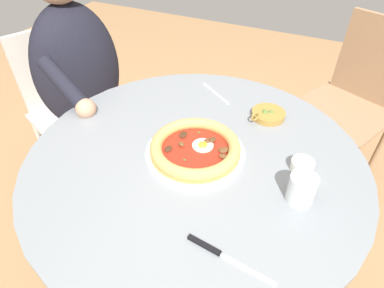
{
  "coord_description": "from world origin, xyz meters",
  "views": [
    {
      "loc": [
        0.29,
        -0.63,
        1.34
      ],
      "look_at": [
        -0.02,
        0.02,
        0.73
      ],
      "focal_mm": 29.73,
      "sensor_mm": 36.0,
      "label": 1
    }
  ],
  "objects_px": {
    "diner_person": "(88,110)",
    "cafe_chair_spare_near": "(355,94)",
    "pizza_on_plate": "(196,149)",
    "olive_pan": "(268,114)",
    "fork_utensil": "(215,93)",
    "cafe_chair_diner": "(74,100)",
    "water_glass": "(301,190)",
    "steak_knife": "(217,252)",
    "dining_table": "(195,186)",
    "ramekin_capers": "(302,165)"
  },
  "relations": [
    {
      "from": "pizza_on_plate",
      "to": "steak_knife",
      "type": "relative_size",
      "value": 1.4
    },
    {
      "from": "steak_knife",
      "to": "cafe_chair_diner",
      "type": "bearing_deg",
      "value": 149.27
    },
    {
      "from": "olive_pan",
      "to": "cafe_chair_spare_near",
      "type": "bearing_deg",
      "value": 66.0
    },
    {
      "from": "olive_pan",
      "to": "cafe_chair_spare_near",
      "type": "xyz_separation_m",
      "value": [
        0.29,
        0.65,
        -0.2
      ]
    },
    {
      "from": "diner_person",
      "to": "cafe_chair_spare_near",
      "type": "distance_m",
      "value": 1.28
    },
    {
      "from": "dining_table",
      "to": "cafe_chair_diner",
      "type": "distance_m",
      "value": 0.86
    },
    {
      "from": "pizza_on_plate",
      "to": "cafe_chair_diner",
      "type": "height_order",
      "value": "cafe_chair_diner"
    },
    {
      "from": "steak_knife",
      "to": "cafe_chair_spare_near",
      "type": "relative_size",
      "value": 0.24
    },
    {
      "from": "fork_utensil",
      "to": "diner_person",
      "type": "distance_m",
      "value": 0.62
    },
    {
      "from": "dining_table",
      "to": "olive_pan",
      "type": "distance_m",
      "value": 0.34
    },
    {
      "from": "pizza_on_plate",
      "to": "ramekin_capers",
      "type": "relative_size",
      "value": 4.65
    },
    {
      "from": "ramekin_capers",
      "to": "cafe_chair_spare_near",
      "type": "xyz_separation_m",
      "value": [
        0.14,
        0.85,
        -0.21
      ]
    },
    {
      "from": "steak_knife",
      "to": "olive_pan",
      "type": "relative_size",
      "value": 1.62
    },
    {
      "from": "water_glass",
      "to": "cafe_chair_spare_near",
      "type": "bearing_deg",
      "value": 82.78
    },
    {
      "from": "steak_knife",
      "to": "fork_utensil",
      "type": "xyz_separation_m",
      "value": [
        -0.26,
        0.61,
        -0.0
      ]
    },
    {
      "from": "fork_utensil",
      "to": "cafe_chair_diner",
      "type": "bearing_deg",
      "value": -177.73
    },
    {
      "from": "cafe_chair_diner",
      "to": "cafe_chair_spare_near",
      "type": "height_order",
      "value": "cafe_chair_spare_near"
    },
    {
      "from": "ramekin_capers",
      "to": "fork_utensil",
      "type": "relative_size",
      "value": 0.43
    },
    {
      "from": "dining_table",
      "to": "ramekin_capers",
      "type": "bearing_deg",
      "value": 13.36
    },
    {
      "from": "fork_utensil",
      "to": "steak_knife",
      "type": "bearing_deg",
      "value": -67.12
    },
    {
      "from": "fork_utensil",
      "to": "dining_table",
      "type": "bearing_deg",
      "value": -77.14
    },
    {
      "from": "pizza_on_plate",
      "to": "olive_pan",
      "type": "xyz_separation_m",
      "value": [
        0.14,
        0.28,
        -0.01
      ]
    },
    {
      "from": "diner_person",
      "to": "olive_pan",
      "type": "bearing_deg",
      "value": 1.25
    },
    {
      "from": "diner_person",
      "to": "cafe_chair_spare_near",
      "type": "height_order",
      "value": "diner_person"
    },
    {
      "from": "steak_knife",
      "to": "olive_pan",
      "type": "height_order",
      "value": "olive_pan"
    },
    {
      "from": "steak_knife",
      "to": "diner_person",
      "type": "relative_size",
      "value": 0.18
    },
    {
      "from": "dining_table",
      "to": "pizza_on_plate",
      "type": "xyz_separation_m",
      "value": [
        0.0,
        -0.0,
        0.16
      ]
    },
    {
      "from": "water_glass",
      "to": "diner_person",
      "type": "xyz_separation_m",
      "value": [
        -0.97,
        0.3,
        -0.23
      ]
    },
    {
      "from": "ramekin_capers",
      "to": "cafe_chair_diner",
      "type": "distance_m",
      "value": 1.14
    },
    {
      "from": "water_glass",
      "to": "steak_knife",
      "type": "distance_m",
      "value": 0.26
    },
    {
      "from": "dining_table",
      "to": "olive_pan",
      "type": "bearing_deg",
      "value": 62.83
    },
    {
      "from": "water_glass",
      "to": "steak_knife",
      "type": "relative_size",
      "value": 0.37
    },
    {
      "from": "cafe_chair_diner",
      "to": "cafe_chair_spare_near",
      "type": "distance_m",
      "value": 1.37
    },
    {
      "from": "water_glass",
      "to": "diner_person",
      "type": "bearing_deg",
      "value": 162.92
    },
    {
      "from": "pizza_on_plate",
      "to": "olive_pan",
      "type": "height_order",
      "value": "same"
    },
    {
      "from": "water_glass",
      "to": "cafe_chair_spare_near",
      "type": "distance_m",
      "value": 1.0
    },
    {
      "from": "pizza_on_plate",
      "to": "fork_utensil",
      "type": "distance_m",
      "value": 0.35
    },
    {
      "from": "diner_person",
      "to": "cafe_chair_diner",
      "type": "height_order",
      "value": "diner_person"
    },
    {
      "from": "pizza_on_plate",
      "to": "cafe_chair_spare_near",
      "type": "xyz_separation_m",
      "value": [
        0.43,
        0.92,
        -0.21
      ]
    },
    {
      "from": "pizza_on_plate",
      "to": "fork_utensil",
      "type": "height_order",
      "value": "pizza_on_plate"
    },
    {
      "from": "olive_pan",
      "to": "cafe_chair_diner",
      "type": "distance_m",
      "value": 0.96
    },
    {
      "from": "olive_pan",
      "to": "cafe_chair_diner",
      "type": "xyz_separation_m",
      "value": [
        -0.94,
        0.04,
        -0.22
      ]
    },
    {
      "from": "dining_table",
      "to": "steak_knife",
      "type": "xyz_separation_m",
      "value": [
        0.18,
        -0.27,
        0.14
      ]
    },
    {
      "from": "dining_table",
      "to": "pizza_on_plate",
      "type": "bearing_deg",
      "value": -17.24
    },
    {
      "from": "pizza_on_plate",
      "to": "olive_pan",
      "type": "distance_m",
      "value": 0.31
    },
    {
      "from": "water_glass",
      "to": "fork_utensil",
      "type": "bearing_deg",
      "value": 135.34
    },
    {
      "from": "dining_table",
      "to": "cafe_chair_diner",
      "type": "xyz_separation_m",
      "value": [
        -0.8,
        0.31,
        -0.07
      ]
    },
    {
      "from": "fork_utensil",
      "to": "cafe_chair_diner",
      "type": "xyz_separation_m",
      "value": [
        -0.72,
        -0.03,
        -0.21
      ]
    },
    {
      "from": "water_glass",
      "to": "diner_person",
      "type": "height_order",
      "value": "diner_person"
    },
    {
      "from": "olive_pan",
      "to": "fork_utensil",
      "type": "height_order",
      "value": "olive_pan"
    }
  ]
}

